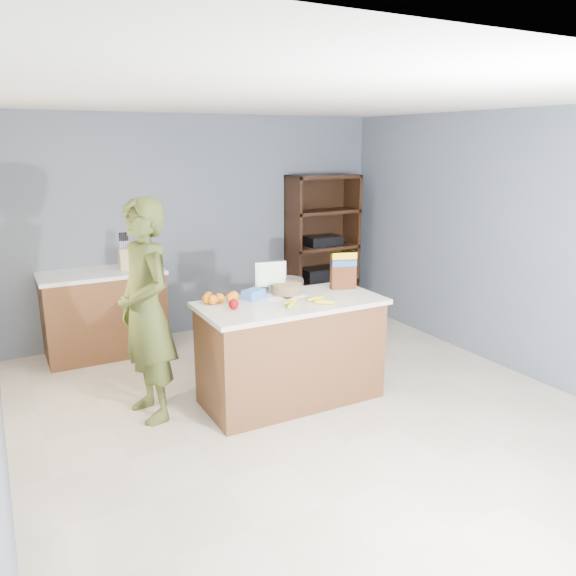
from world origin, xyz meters
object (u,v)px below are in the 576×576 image
shelving_unit (320,249)px  cereal_box (343,268)px  person (146,311)px  tv (270,275)px  counter_peninsula (291,355)px

shelving_unit → cereal_box: bearing=-116.1°
person → cereal_box: bearing=75.8°
tv → person: bearing=-178.8°
person → cereal_box: size_ratio=5.29×
person → tv: (1.12, 0.02, 0.16)m
tv → cereal_box: 0.67m
shelving_unit → tv: size_ratio=6.38×
shelving_unit → cereal_box: size_ratio=5.30×
shelving_unit → person: size_ratio=1.00×
counter_peninsula → tv: bearing=96.3°
counter_peninsula → cereal_box: (0.61, 0.13, 0.68)m
counter_peninsula → person: size_ratio=0.87×
counter_peninsula → shelving_unit: bearing=52.9°
tv → cereal_box: bearing=-16.0°
tv → shelving_unit: bearing=47.6°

